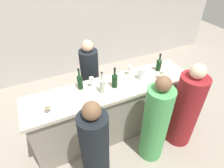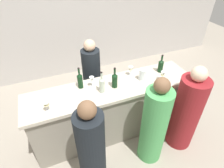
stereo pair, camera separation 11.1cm
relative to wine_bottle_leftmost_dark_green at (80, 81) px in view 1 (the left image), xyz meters
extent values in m
plane|color=#9E9384|center=(0.42, -0.16, -1.12)|extent=(12.00, 12.00, 0.00)
cube|color=#BCB7B2|center=(0.42, 2.04, 0.28)|extent=(8.00, 0.10, 2.80)
cube|color=gray|center=(0.42, -0.16, -0.65)|extent=(2.46, 0.54, 0.95)
cube|color=beige|center=(0.42, -0.16, -0.15)|extent=(2.54, 0.62, 0.05)
cylinder|color=black|center=(0.00, 0.00, -0.03)|extent=(0.08, 0.08, 0.20)
cone|color=black|center=(0.00, 0.00, 0.09)|extent=(0.08, 0.08, 0.04)
cylinder|color=black|center=(0.00, 0.00, 0.15)|extent=(0.03, 0.03, 0.08)
cylinder|color=black|center=(0.00, 0.00, 0.20)|extent=(0.03, 0.03, 0.01)
cylinder|color=#B7C6B2|center=(0.25, -0.21, -0.03)|extent=(0.08, 0.08, 0.20)
cone|color=#B7C6B2|center=(0.25, -0.21, 0.09)|extent=(0.08, 0.08, 0.04)
cylinder|color=#B7C6B2|center=(0.25, -0.21, 0.15)|extent=(0.03, 0.03, 0.08)
cylinder|color=black|center=(0.25, -0.21, 0.20)|extent=(0.03, 0.03, 0.01)
cylinder|color=black|center=(0.46, -0.17, -0.03)|extent=(0.08, 0.08, 0.19)
cone|color=black|center=(0.46, -0.17, 0.08)|extent=(0.08, 0.08, 0.04)
cylinder|color=black|center=(0.46, -0.17, 0.14)|extent=(0.03, 0.03, 0.08)
cylinder|color=black|center=(0.46, -0.17, 0.19)|extent=(0.03, 0.03, 0.01)
cylinder|color=black|center=(1.30, -0.07, -0.04)|extent=(0.08, 0.08, 0.18)
cone|color=black|center=(1.30, -0.07, 0.07)|extent=(0.08, 0.08, 0.03)
cylinder|color=black|center=(1.30, -0.07, 0.12)|extent=(0.03, 0.03, 0.07)
cylinder|color=black|center=(1.30, -0.07, 0.17)|extent=(0.03, 0.03, 0.01)
cylinder|color=white|center=(-0.50, -0.32, -0.12)|extent=(0.07, 0.07, 0.00)
cylinder|color=white|center=(-0.50, -0.32, -0.08)|extent=(0.01, 0.01, 0.08)
cone|color=white|center=(-0.50, -0.32, -0.01)|extent=(0.08, 0.08, 0.07)
cone|color=beige|center=(-0.50, -0.32, -0.03)|extent=(0.07, 0.07, 0.03)
cylinder|color=white|center=(1.19, -0.29, -0.12)|extent=(0.06, 0.06, 0.00)
cylinder|color=white|center=(1.19, -0.29, -0.09)|extent=(0.01, 0.01, 0.06)
cone|color=white|center=(1.19, -0.29, -0.01)|extent=(0.07, 0.07, 0.09)
cone|color=beige|center=(1.19, -0.29, -0.04)|extent=(0.06, 0.06, 0.03)
cylinder|color=white|center=(0.16, -0.05, -0.12)|extent=(0.06, 0.06, 0.00)
cylinder|color=white|center=(0.16, -0.05, -0.08)|extent=(0.01, 0.01, 0.08)
cone|color=white|center=(0.16, -0.05, 0.00)|extent=(0.07, 0.07, 0.09)
cylinder|color=white|center=(0.80, 0.01, -0.12)|extent=(0.06, 0.06, 0.00)
cylinder|color=white|center=(0.80, 0.01, -0.08)|extent=(0.01, 0.01, 0.07)
cone|color=white|center=(0.80, 0.01, -0.01)|extent=(0.07, 0.07, 0.08)
cone|color=beige|center=(0.80, 0.01, -0.03)|extent=(0.06, 0.06, 0.03)
cylinder|color=silver|center=(0.91, -0.16, -0.04)|extent=(0.10, 0.10, 0.18)
cylinder|color=maroon|center=(1.38, -0.74, -0.50)|extent=(0.47, 0.47, 1.25)
sphere|color=beige|center=(1.38, -0.74, 0.22)|extent=(0.21, 0.21, 0.21)
cylinder|color=black|center=(-0.12, -0.87, -0.47)|extent=(0.41, 0.41, 1.30)
sphere|color=brown|center=(-0.12, -0.87, 0.26)|extent=(0.19, 0.19, 0.19)
cylinder|color=#4CA559|center=(0.80, -0.78, -0.49)|extent=(0.45, 0.45, 1.26)
sphere|color=brown|center=(0.80, -0.78, 0.23)|extent=(0.20, 0.20, 0.20)
cylinder|color=black|center=(0.31, 0.54, -0.49)|extent=(0.39, 0.39, 1.27)
sphere|color=#D8AD8C|center=(0.31, 0.54, 0.24)|extent=(0.19, 0.19, 0.19)
camera|label=1|loc=(-0.48, -2.12, 1.55)|focal=30.20mm
camera|label=2|loc=(-0.38, -2.16, 1.55)|focal=30.20mm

